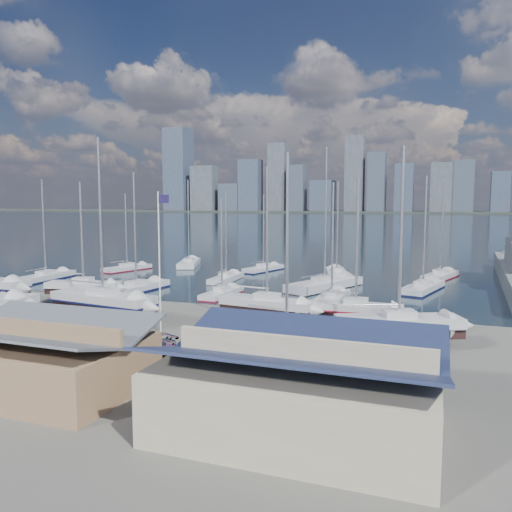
% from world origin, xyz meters
% --- Properties ---
extents(ground, '(1400.00, 1400.00, 0.00)m').
position_xyz_m(ground, '(0.00, -10.00, 0.00)').
color(ground, '#605E59').
rests_on(ground, ground).
extents(water, '(1400.00, 600.00, 0.40)m').
position_xyz_m(water, '(0.00, 300.00, -0.15)').
color(water, '#1A2E3C').
rests_on(water, ground).
extents(far_shore, '(1400.00, 80.00, 2.20)m').
position_xyz_m(far_shore, '(0.00, 560.00, 1.10)').
color(far_shore, '#2D332D').
rests_on(far_shore, ground).
extents(skyline, '(639.14, 43.80, 107.69)m').
position_xyz_m(skyline, '(-7.83, 553.76, 39.09)').
color(skyline, '#475166').
rests_on(skyline, far_shore).
extents(shed_grey, '(12.60, 8.40, 4.17)m').
position_xyz_m(shed_grey, '(0.00, -26.00, 2.15)').
color(shed_grey, '#8C6B4C').
rests_on(shed_grey, ground).
extents(shed_blue, '(13.65, 9.45, 4.71)m').
position_xyz_m(shed_blue, '(16.00, -26.00, 2.42)').
color(shed_blue, '#BFB293').
rests_on(shed_blue, ground).
extents(sailboat_cradle_2, '(8.34, 4.16, 13.33)m').
position_xyz_m(sailboat_cradle_2, '(-14.19, -4.49, 1.94)').
color(sailboat_cradle_2, '#2D2D33').
rests_on(sailboat_cradle_2, ground).
extents(sailboat_cradle_3, '(10.76, 4.25, 16.85)m').
position_xyz_m(sailboat_cradle_3, '(-6.41, -11.41, 2.11)').
color(sailboat_cradle_3, '#2D2D33').
rests_on(sailboat_cradle_3, ground).
extents(sailboat_cradle_4, '(8.91, 3.53, 14.28)m').
position_xyz_m(sailboat_cradle_4, '(7.98, -7.21, 1.99)').
color(sailboat_cradle_4, '#2D2D33').
rests_on(sailboat_cradle_4, ground).
extents(sailboat_cradle_5, '(9.23, 4.63, 14.49)m').
position_xyz_m(sailboat_cradle_5, '(12.31, -15.66, 1.99)').
color(sailboat_cradle_5, '#2D2D33').
rests_on(sailboat_cradle_5, ground).
extents(sailboat_cradle_6, '(8.04, 2.45, 13.14)m').
position_xyz_m(sailboat_cradle_6, '(15.72, -6.24, 1.92)').
color(sailboat_cradle_6, '#2D2D33').
rests_on(sailboat_cradle_6, ground).
extents(sailboat_cradle_7, '(9.51, 5.92, 15.12)m').
position_xyz_m(sailboat_cradle_7, '(19.62, -11.10, 2.03)').
color(sailboat_cradle_7, '#2D2D33').
rests_on(sailboat_cradle_7, ground).
extents(sailboat_moored_0, '(3.34, 10.24, 15.12)m').
position_xyz_m(sailboat_moored_0, '(-30.79, 7.78, 0.31)').
color(sailboat_moored_0, black).
rests_on(sailboat_moored_0, water).
extents(sailboat_moored_1, '(4.74, 9.18, 13.22)m').
position_xyz_m(sailboat_moored_1, '(-25.69, 20.43, 0.31)').
color(sailboat_moored_1, black).
rests_on(sailboat_moored_1, water).
extents(sailboat_moored_2, '(6.38, 10.83, 15.80)m').
position_xyz_m(sailboat_moored_2, '(-18.81, 29.10, 0.32)').
color(sailboat_moored_2, black).
rests_on(sailboat_moored_2, water).
extents(sailboat_moored_3, '(3.98, 10.63, 15.52)m').
position_xyz_m(sailboat_moored_3, '(-13.13, 4.08, 0.31)').
color(sailboat_moored_3, black).
rests_on(sailboat_moored_3, water).
extents(sailboat_moored_4, '(2.91, 8.93, 13.32)m').
position_xyz_m(sailboat_moored_4, '(-5.89, 15.68, 0.32)').
color(sailboat_moored_4, black).
rests_on(sailboat_moored_4, water).
extents(sailboat_moored_5, '(4.77, 9.08, 13.07)m').
position_xyz_m(sailboat_moored_5, '(-4.34, 27.43, 0.31)').
color(sailboat_moored_5, black).
rests_on(sailboat_moored_5, water).
extents(sailboat_moored_6, '(2.55, 8.18, 12.12)m').
position_xyz_m(sailboat_moored_6, '(-1.75, 4.80, 0.31)').
color(sailboat_moored_6, black).
rests_on(sailboat_moored_6, water).
extents(sailboat_moored_7, '(8.29, 12.89, 18.94)m').
position_xyz_m(sailboat_moored_7, '(8.68, 14.00, 0.33)').
color(sailboat_moored_7, black).
rests_on(sailboat_moored_7, water).
extents(sailboat_moored_8, '(5.35, 10.42, 15.01)m').
position_xyz_m(sailboat_moored_8, '(8.04, 25.47, 0.31)').
color(sailboat_moored_8, black).
rests_on(sailboat_moored_8, water).
extents(sailboat_moored_9, '(2.73, 9.28, 13.95)m').
position_xyz_m(sailboat_moored_9, '(11.27, 5.62, 0.32)').
color(sailboat_moored_9, black).
rests_on(sailboat_moored_9, water).
extents(sailboat_moored_10, '(5.35, 10.49, 15.10)m').
position_xyz_m(sailboat_moored_10, '(20.65, 16.51, 0.31)').
color(sailboat_moored_10, black).
rests_on(sailboat_moored_10, water).
extents(sailboat_moored_11, '(5.52, 10.01, 14.42)m').
position_xyz_m(sailboat_moored_11, '(22.78, 28.46, 0.31)').
color(sailboat_moored_11, black).
rests_on(sailboat_moored_11, water).
extents(car_b, '(4.79, 2.17, 1.53)m').
position_xyz_m(car_b, '(-1.50, -21.43, 0.76)').
color(car_b, gray).
rests_on(car_b, ground).
extents(car_c, '(3.11, 5.68, 1.51)m').
position_xyz_m(car_c, '(5.48, -21.41, 0.75)').
color(car_c, gray).
rests_on(car_c, ground).
extents(car_d, '(3.84, 5.32, 1.43)m').
position_xyz_m(car_d, '(2.90, -19.32, 0.72)').
color(car_d, gray).
rests_on(car_d, ground).
extents(flagpole, '(1.06, 0.12, 12.00)m').
position_xyz_m(flagpole, '(-0.05, -11.92, 6.91)').
color(flagpole, white).
rests_on(flagpole, ground).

